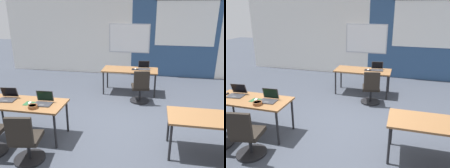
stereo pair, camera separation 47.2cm
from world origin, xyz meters
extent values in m
plane|color=#383D47|center=(0.00, 0.00, 0.00)|extent=(24.00, 24.00, 0.00)
cube|color=silver|center=(0.00, 4.20, 1.40)|extent=(10.00, 0.20, 2.80)
cube|color=#2D4C75|center=(1.33, 4.09, 1.40)|extent=(2.99, 0.01, 2.80)
cube|color=#B7B7BC|center=(-0.25, 4.09, 1.36)|extent=(1.48, 0.02, 1.04)
cube|color=white|center=(-0.25, 4.08, 1.36)|extent=(1.40, 0.02, 0.96)
cube|color=white|center=(1.67, 4.08, 1.90)|extent=(2.00, 0.02, 1.50)
cube|color=brown|center=(-1.75, -0.60, 0.70)|extent=(1.60, 0.70, 0.04)
cylinder|color=black|center=(-1.01, -0.90, 0.34)|extent=(0.04, 0.04, 0.68)
cylinder|color=black|center=(-2.49, -0.30, 0.34)|extent=(0.04, 0.04, 0.68)
cylinder|color=black|center=(-1.01, -0.30, 0.34)|extent=(0.04, 0.04, 0.68)
cube|color=brown|center=(1.75, -0.60, 0.70)|extent=(1.60, 0.70, 0.04)
cylinder|color=black|center=(1.01, -0.90, 0.34)|extent=(0.04, 0.04, 0.68)
cylinder|color=black|center=(1.01, -0.30, 0.34)|extent=(0.04, 0.04, 0.68)
cube|color=brown|center=(0.00, 2.20, 0.70)|extent=(1.60, 0.70, 0.04)
cylinder|color=black|center=(-0.74, 1.90, 0.34)|extent=(0.04, 0.04, 0.68)
cylinder|color=black|center=(0.74, 1.90, 0.34)|extent=(0.04, 0.04, 0.68)
cylinder|color=black|center=(-0.74, 2.50, 0.34)|extent=(0.04, 0.04, 0.68)
cylinder|color=black|center=(0.74, 2.50, 0.34)|extent=(0.04, 0.04, 0.68)
cube|color=#333338|center=(-2.14, -0.56, 0.73)|extent=(0.35, 0.27, 0.02)
cube|color=#4C4C4F|center=(-2.13, -0.62, 0.74)|extent=(0.10, 0.07, 0.00)
cube|color=#333338|center=(-2.15, -0.42, 0.84)|extent=(0.34, 0.11, 0.21)
cube|color=black|center=(-2.15, -0.43, 0.85)|extent=(0.30, 0.09, 0.19)
ellipsoid|color=black|center=(-2.39, -0.51, 0.74)|extent=(0.07, 0.11, 0.03)
sphere|color=black|center=(-2.11, -1.01, 0.02)|extent=(0.04, 0.04, 0.04)
sphere|color=black|center=(-1.85, -1.28, 0.02)|extent=(0.04, 0.04, 0.04)
cube|color=#333338|center=(-1.35, -0.62, 0.73)|extent=(0.34, 0.25, 0.02)
cube|color=#4C4C4F|center=(-1.34, -0.67, 0.74)|extent=(0.09, 0.06, 0.00)
cube|color=#333338|center=(-1.35, -0.49, 0.85)|extent=(0.33, 0.06, 0.22)
cube|color=black|center=(-1.35, -0.50, 0.85)|extent=(0.30, 0.05, 0.19)
cube|color=#23512D|center=(-1.61, -0.63, 0.72)|extent=(0.22, 0.19, 0.00)
ellipsoid|color=silver|center=(-1.61, -0.63, 0.74)|extent=(0.07, 0.11, 0.03)
cylinder|color=black|center=(-1.32, -1.30, 0.02)|extent=(0.52, 0.52, 0.04)
cylinder|color=black|center=(-1.32, -1.30, 0.21)|extent=(0.06, 0.06, 0.34)
cube|color=black|center=(-1.32, -1.30, 0.42)|extent=(0.51, 0.51, 0.08)
cube|color=black|center=(-1.28, -1.55, 0.69)|extent=(0.40, 0.12, 0.46)
sphere|color=black|center=(-1.36, -1.07, 0.02)|extent=(0.04, 0.04, 0.04)
sphere|color=black|center=(-1.09, -1.34, 0.02)|extent=(0.04, 0.04, 0.04)
sphere|color=black|center=(-1.52, -1.41, 0.02)|extent=(0.04, 0.04, 0.04)
cube|color=#333338|center=(0.41, 2.25, 0.73)|extent=(0.36, 0.27, 0.02)
cube|color=#4C4C4F|center=(0.41, 2.20, 0.74)|extent=(0.10, 0.07, 0.00)
cube|color=#333338|center=(0.39, 2.39, 0.85)|extent=(0.33, 0.10, 0.22)
cube|color=black|center=(0.39, 2.38, 0.85)|extent=(0.30, 0.09, 0.19)
cube|color=black|center=(0.16, 2.21, 0.72)|extent=(0.22, 0.19, 0.00)
ellipsoid|color=silver|center=(0.16, 2.21, 0.74)|extent=(0.06, 0.10, 0.03)
cylinder|color=black|center=(0.34, 1.57, 0.02)|extent=(0.52, 0.52, 0.04)
cylinder|color=black|center=(0.34, 1.57, 0.21)|extent=(0.06, 0.06, 0.34)
cube|color=black|center=(0.34, 1.57, 0.42)|extent=(0.51, 0.51, 0.08)
cube|color=black|center=(0.39, 1.32, 0.69)|extent=(0.40, 0.13, 0.46)
sphere|color=black|center=(0.30, 1.80, 0.02)|extent=(0.04, 0.04, 0.04)
sphere|color=black|center=(0.58, 1.54, 0.02)|extent=(0.04, 0.04, 0.04)
sphere|color=black|center=(0.14, 1.46, 0.02)|extent=(0.04, 0.04, 0.04)
cylinder|color=brown|center=(-1.45, -0.80, 0.75)|extent=(0.17, 0.17, 0.05)
torus|color=brown|center=(-1.45, -0.80, 0.78)|extent=(0.18, 0.18, 0.02)
cylinder|color=gold|center=(-1.45, -0.80, 0.77)|extent=(0.14, 0.14, 0.01)
camera|label=1|loc=(0.66, -4.30, 2.49)|focal=36.94mm
camera|label=2|loc=(1.12, -4.19, 2.49)|focal=36.94mm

